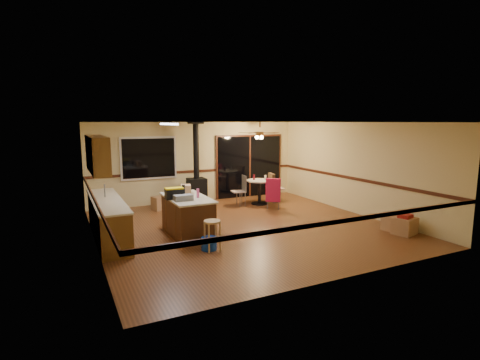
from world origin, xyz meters
TOP-DOWN VIEW (x-y plane):
  - floor at (0.00, 0.00)m, footprint 7.00×7.00m
  - ceiling at (0.00, 0.00)m, footprint 7.00×7.00m
  - wall_back at (0.00, 3.50)m, footprint 7.00×0.00m
  - wall_front at (0.00, -3.50)m, footprint 7.00×0.00m
  - wall_left at (-3.50, 0.00)m, footprint 0.00×7.00m
  - wall_right at (3.50, 0.00)m, footprint 0.00×7.00m
  - chair_rail at (0.00, 0.00)m, footprint 7.00×7.00m
  - window at (-1.60, 3.45)m, footprint 1.72×0.10m
  - sliding_door at (1.90, 3.45)m, footprint 2.52×0.10m
  - lower_cabinets at (-3.20, 0.50)m, footprint 0.60×3.00m
  - countertop at (-3.20, 0.50)m, footprint 0.64×3.04m
  - upper_cabinets at (-3.33, 0.70)m, footprint 0.35×2.00m
  - kitchen_island at (-1.50, 0.00)m, footprint 0.88×1.68m
  - wood_stove at (-0.20, 3.05)m, footprint 0.55×0.50m
  - ceiling_fan at (1.59, 2.15)m, footprint 0.24×0.24m
  - fluorescent_strip at (-1.80, 0.30)m, footprint 0.10×1.20m
  - toolbox_grey at (-1.70, -0.34)m, footprint 0.41×0.24m
  - toolbox_black at (-1.82, -0.07)m, footprint 0.40×0.21m
  - toolbox_yellow_lid at (-1.82, -0.07)m, footprint 0.40×0.21m
  - box_on_island at (-1.39, 0.43)m, footprint 0.30×0.36m
  - bottle_dark at (-1.54, 0.14)m, footprint 0.10×0.10m
  - bottle_pink at (-1.30, -0.18)m, footprint 0.07×0.07m
  - bottle_white at (-1.77, 0.35)m, footprint 0.06×0.06m
  - bar_stool at (-1.38, -1.25)m, footprint 0.37×0.37m
  - blue_bucket at (-1.43, -1.18)m, footprint 0.42×0.42m
  - dining_table at (1.59, 2.15)m, footprint 0.83×0.83m
  - glass_red at (1.44, 2.25)m, footprint 0.07×0.07m
  - glass_cream at (1.77, 2.10)m, footprint 0.07×0.07m
  - chair_left at (0.99, 2.23)m, footprint 0.46×0.45m
  - chair_near at (1.58, 1.30)m, footprint 0.61×0.62m
  - chair_right at (2.11, 2.24)m, footprint 0.54×0.51m
  - box_under_window at (-1.42, 2.78)m, footprint 0.58×0.51m
  - box_corner_a at (3.10, -2.17)m, footprint 0.61×0.55m
  - box_corner_b at (3.10, -1.82)m, footprint 0.49×0.44m
  - box_small_red at (3.10, -2.17)m, footprint 0.36×0.32m

SIDE VIEW (x-z plane):
  - floor at x=0.00m, z-range 0.00..0.00m
  - blue_bucket at x=-1.43m, z-range 0.00..0.27m
  - box_corner_b at x=3.10m, z-range 0.00..0.36m
  - box_corner_a at x=3.10m, z-range 0.00..0.39m
  - box_under_window at x=-1.42m, z-range 0.00..0.40m
  - bar_stool at x=-1.38m, z-range 0.00..0.63m
  - lower_cabinets at x=-3.20m, z-range 0.00..0.86m
  - box_small_red at x=3.10m, z-range 0.39..0.47m
  - kitchen_island at x=-1.50m, z-range 0.00..0.90m
  - dining_table at x=1.59m, z-range 0.14..0.92m
  - chair_left at x=0.99m, z-range 0.33..0.85m
  - chair_near at x=1.58m, z-range 0.25..0.95m
  - chair_right at x=2.11m, z-range 0.25..0.95m
  - wood_stove at x=-0.20m, z-range -0.53..1.99m
  - glass_cream at x=1.77m, z-range 0.78..0.93m
  - glass_red at x=1.44m, z-range 0.78..0.96m
  - countertop at x=-3.20m, z-range 0.86..0.90m
  - toolbox_grey at x=-1.70m, z-range 0.90..1.03m
  - bottle_white at x=-1.77m, z-range 0.90..1.08m
  - chair_rail at x=0.00m, z-range 0.96..1.04m
  - bottle_pink at x=-1.30m, z-range 0.90..1.11m
  - box_on_island at x=-1.39m, z-range 0.90..1.11m
  - toolbox_black at x=-1.82m, z-range 0.90..1.12m
  - bottle_dark at x=-1.54m, z-range 0.90..1.16m
  - sliding_door at x=1.90m, z-range 0.00..2.10m
  - toolbox_yellow_lid at x=-1.82m, z-range 1.12..1.15m
  - wall_back at x=0.00m, z-range -2.20..4.80m
  - wall_front at x=0.00m, z-range -2.20..4.80m
  - wall_left at x=-3.50m, z-range -2.20..4.80m
  - wall_right at x=3.50m, z-range -2.20..4.80m
  - window at x=-1.60m, z-range 0.84..2.16m
  - upper_cabinets at x=-3.33m, z-range 1.50..2.30m
  - ceiling_fan at x=1.59m, z-range 1.94..2.49m
  - fluorescent_strip at x=-1.80m, z-range 2.54..2.58m
  - ceiling at x=0.00m, z-range 2.60..2.60m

